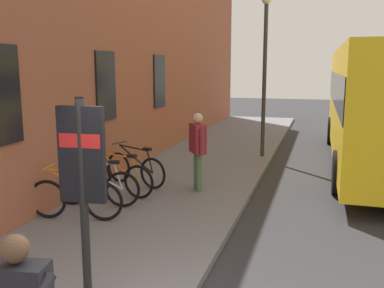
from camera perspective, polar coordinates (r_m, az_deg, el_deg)
name	(u,v)px	position (r m, az deg, el deg)	size (l,w,h in m)	color
ground	(299,195)	(10.11, 13.89, -6.50)	(60.00, 60.00, 0.00)	#2D2D30
sidewalk_pavement	(204,165)	(12.43, 1.63, -2.81)	(24.00, 3.50, 0.12)	slate
station_facade	(149,27)	(13.76, -5.72, 15.02)	(22.00, 0.65, 8.06)	#9E563D
bicycle_end_of_row	(76,199)	(8.11, -15.05, -6.96)	(0.49, 1.76, 0.97)	black
bicycle_by_door	(97,187)	(8.77, -12.39, -5.54)	(0.48, 1.76, 0.97)	black
bicycle_nearest_sign	(118,178)	(9.38, -9.73, -4.42)	(0.48, 1.76, 0.97)	black
bicycle_far_end	(135,169)	(10.12, -7.45, -3.29)	(0.68, 1.70, 0.97)	black
transit_info_sign	(82,168)	(5.05, -14.23, -3.06)	(0.12, 0.55, 2.40)	black
city_bus	(381,100)	(13.51, 23.61, 5.37)	(10.52, 2.71, 3.35)	yellow
pedestrian_near_bus	(198,144)	(9.52, 0.75, 0.07)	(0.56, 0.49, 1.73)	#4C724C
street_lamp	(265,62)	(13.30, 9.56, 10.61)	(0.28, 0.28, 4.79)	#333338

